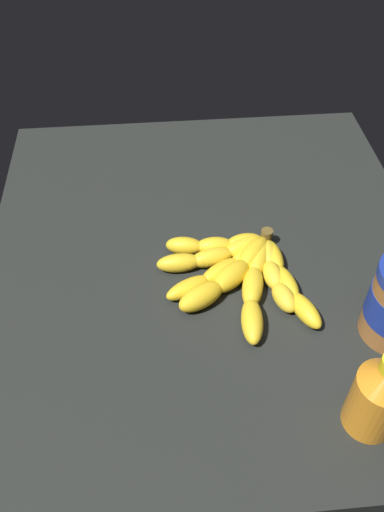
{
  "coord_description": "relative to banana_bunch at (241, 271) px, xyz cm",
  "views": [
    {
      "loc": [
        -61.22,
        8.66,
        64.15
      ],
      "look_at": [
        -4.48,
        3.48,
        4.69
      ],
      "focal_mm": 37.01,
      "sensor_mm": 36.0,
      "label": 1
    }
  ],
  "objects": [
    {
      "name": "ground_plane",
      "position": [
        5.48,
        4.28,
        -3.55
      ],
      "size": [
        83.86,
        74.88,
        3.9
      ],
      "primitive_type": "cube",
      "color": "black"
    },
    {
      "name": "banana_bunch",
      "position": [
        0.0,
        0.0,
        0.0
      ],
      "size": [
        22.89,
        24.55,
        3.67
      ],
      "color": "yellow",
      "rests_on": "ground_plane"
    },
    {
      "name": "honey_bottle",
      "position": [
        -25.97,
        -12.58,
        4.69
      ],
      "size": [
        6.75,
        6.75,
        13.95
      ],
      "color": "orange",
      "rests_on": "ground_plane"
    }
  ]
}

